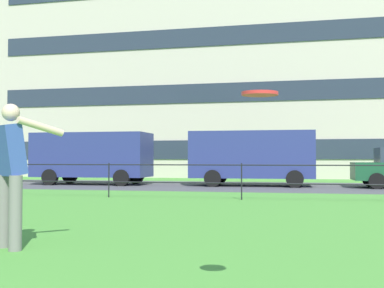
# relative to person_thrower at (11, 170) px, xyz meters

# --- Properties ---
(street_strip) EXTENTS (80.00, 7.19, 0.01)m
(street_strip) POSITION_rel_person_thrower_xyz_m (0.07, 14.28, -0.98)
(street_strip) COLOR #4C4C51
(street_strip) RESTS_ON ground
(park_fence) EXTENTS (34.88, 0.04, 1.00)m
(park_fence) POSITION_rel_person_thrower_xyz_m (0.07, 7.80, -0.31)
(park_fence) COLOR black
(park_fence) RESTS_ON ground
(person_thrower) EXTENTS (0.77, 0.66, 1.81)m
(person_thrower) POSITION_rel_person_thrower_xyz_m (0.00, 0.00, 0.00)
(person_thrower) COLOR slate
(person_thrower) RESTS_ON ground
(frisbee) EXTENTS (0.37, 0.37, 0.03)m
(frisbee) POSITION_rel_person_thrower_xyz_m (3.24, -1.86, 0.62)
(frisbee) COLOR red
(panel_van_far_left) EXTENTS (5.02, 2.14, 2.24)m
(panel_van_far_left) POSITION_rel_person_thrower_xyz_m (-5.24, 14.21, 0.29)
(panel_van_far_left) COLOR navy
(panel_van_far_left) RESTS_ON ground
(panel_van_right) EXTENTS (5.05, 2.21, 2.24)m
(panel_van_right) POSITION_rel_person_thrower_xyz_m (1.69, 14.52, 0.29)
(panel_van_right) COLOR navy
(panel_van_right) RESTS_ON ground
(apartment_building_background) EXTENTS (36.38, 10.91, 13.53)m
(apartment_building_background) POSITION_rel_person_thrower_xyz_m (0.70, 27.24, 5.79)
(apartment_building_background) COLOR beige
(apartment_building_background) RESTS_ON ground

